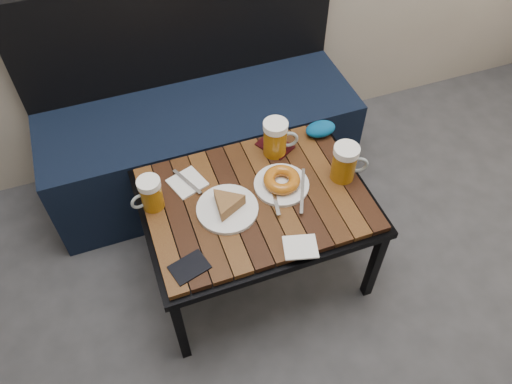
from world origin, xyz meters
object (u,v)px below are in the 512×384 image
object	(u,v)px
passport_navy	(189,267)
knit_pouch	(320,129)
beer_mug_right	(345,163)
cafe_table	(256,204)
passport_burgundy	(275,146)
bench	(200,135)
plate_bagel	(282,182)
plate_pie	(227,206)
beer_mug_left	(150,194)
beer_mug_centre	(276,138)

from	to	relation	value
passport_navy	knit_pouch	bearing A→B (deg)	107.15
beer_mug_right	knit_pouch	size ratio (longest dim) A/B	1.20
cafe_table	passport_burgundy	distance (m)	0.28
cafe_table	passport_navy	distance (m)	0.37
bench	passport_navy	bearing A→B (deg)	-107.03
bench	plate_bagel	size ratio (longest dim) A/B	5.35
bench	passport_burgundy	size ratio (longest dim) A/B	10.53
cafe_table	plate_pie	bearing A→B (deg)	-169.12
bench	beer_mug_right	xyz separation A→B (m)	(0.40, -0.61, 0.28)
passport_burgundy	cafe_table	bearing A→B (deg)	-155.30
beer_mug_right	knit_pouch	world-z (taller)	beer_mug_right
beer_mug_right	passport_navy	xyz separation A→B (m)	(-0.65, -0.19, -0.07)
bench	plate_pie	xyz separation A→B (m)	(-0.06, -0.62, 0.22)
cafe_table	beer_mug_left	size ratio (longest dim) A/B	6.31
beer_mug_left	passport_navy	xyz separation A→B (m)	(0.05, -0.30, -0.06)
beer_mug_centre	passport_navy	world-z (taller)	beer_mug_centre
plate_bagel	passport_navy	world-z (taller)	plate_bagel
passport_navy	knit_pouch	size ratio (longest dim) A/B	0.96
cafe_table	beer_mug_left	world-z (taller)	beer_mug_left
beer_mug_right	passport_burgundy	world-z (taller)	beer_mug_right
cafe_table	beer_mug_left	distance (m)	0.39
plate_pie	knit_pouch	xyz separation A→B (m)	(0.48, 0.25, 0.00)
cafe_table	beer_mug_centre	world-z (taller)	beer_mug_centre
bench	passport_navy	xyz separation A→B (m)	(-0.25, -0.80, 0.20)
cafe_table	passport_navy	size ratio (longest dim) A/B	6.92
plate_bagel	plate_pie	bearing A→B (deg)	-170.19
passport_burgundy	knit_pouch	world-z (taller)	knit_pouch
beer_mug_right	passport_burgundy	size ratio (longest dim) A/B	1.15
plate_pie	plate_bagel	world-z (taller)	plate_pie
bench	plate_pie	size ratio (longest dim) A/B	6.30
plate_bagel	knit_pouch	distance (m)	0.33
beer_mug_left	knit_pouch	xyz separation A→B (m)	(0.72, 0.13, -0.04)
bench	beer_mug_left	bearing A→B (deg)	-120.70
plate_pie	passport_navy	world-z (taller)	plate_pie
beer_mug_right	passport_burgundy	distance (m)	0.31
beer_mug_left	plate_bagel	distance (m)	0.48
beer_mug_right	beer_mug_left	bearing A→B (deg)	-170.11
plate_pie	knit_pouch	size ratio (longest dim) A/B	1.75
plate_bagel	knit_pouch	world-z (taller)	plate_bagel
bench	knit_pouch	distance (m)	0.61
bench	plate_pie	distance (m)	0.66
beer_mug_left	knit_pouch	bearing A→B (deg)	176.79
cafe_table	plate_bagel	world-z (taller)	plate_bagel
plate_pie	knit_pouch	world-z (taller)	plate_pie
knit_pouch	beer_mug_left	bearing A→B (deg)	-169.47
bench	plate_pie	bearing A→B (deg)	-95.15
plate_pie	beer_mug_left	bearing A→B (deg)	155.52
beer_mug_left	plate_bagel	size ratio (longest dim) A/B	0.51
knit_pouch	passport_navy	bearing A→B (deg)	-147.17
cafe_table	plate_bagel	size ratio (longest dim) A/B	3.21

